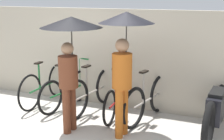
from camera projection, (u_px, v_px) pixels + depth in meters
back_wall at (102, 57)px, 6.47m from camera, size 11.50×0.12×2.00m
parked_bicycle_0 at (45, 85)px, 6.65m from camera, size 0.44×1.80×1.04m
parked_bicycle_1 at (67, 90)px, 6.38m from camera, size 0.45×1.63×0.96m
parked_bicycle_2 at (92, 91)px, 6.19m from camera, size 0.44×1.84×0.99m
parked_bicycle_3 at (119, 97)px, 5.97m from camera, size 0.44×1.66×1.10m
parked_bicycle_4 at (148, 99)px, 5.77m from camera, size 0.54×1.71×1.03m
pedestrian_leading at (70, 41)px, 5.07m from camera, size 1.02×1.02×1.94m
pedestrian_center at (125, 43)px, 4.89m from camera, size 0.89×0.89×2.02m
motorcycle at (216, 108)px, 5.23m from camera, size 0.58×2.12×0.94m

